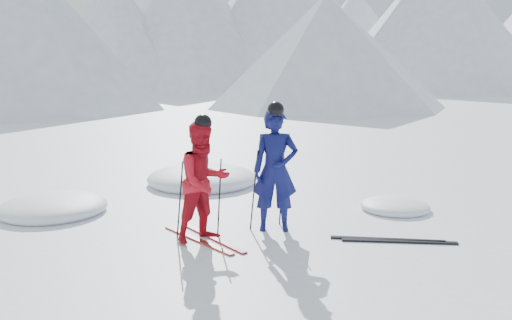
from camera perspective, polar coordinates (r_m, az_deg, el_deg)
name	(u,v)px	position (r m, az deg, el deg)	size (l,w,h in m)	color
ground	(355,222)	(9.31, 10.36, -6.42)	(160.00, 160.00, 0.00)	white
mountain_range	(150,8)	(44.11, -11.10, 15.43)	(106.15, 62.94, 15.53)	#B2BCD1
skier_blue	(275,170)	(8.51, 2.05, -1.09)	(0.71, 0.46, 1.94)	#0C104B
skier_red	(204,182)	(8.07, -5.50, -2.31)	(0.87, 0.68, 1.79)	#B10E1C
pole_blue_left	(254,190)	(8.58, -0.21, -3.20)	(0.02, 0.02, 1.29)	black
pole_blue_right	(282,186)	(8.91, 2.73, -2.71)	(0.02, 0.02, 1.29)	black
pole_red_left	(180,200)	(8.28, -8.01, -4.17)	(0.02, 0.02, 1.20)	black
pole_red_right	(219,197)	(8.37, -3.87, -3.92)	(0.02, 0.02, 1.20)	black
ski_worn_left	(197,240)	(8.27, -6.18, -8.36)	(0.09, 1.70, 0.03)	black
ski_worn_right	(212,238)	(8.34, -4.61, -8.16)	(0.09, 1.70, 0.03)	black
ski_loose_a	(387,239)	(8.47, 13.67, -8.13)	(0.09, 1.70, 0.03)	black
ski_loose_b	(399,241)	(8.42, 14.85, -8.29)	(0.09, 1.70, 0.03)	black
snow_lumps	(178,193)	(11.24, -8.23, -3.45)	(7.24, 5.36, 0.53)	white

